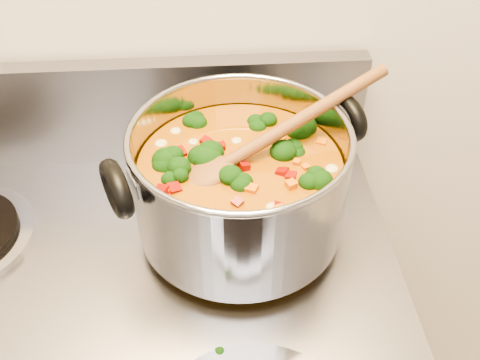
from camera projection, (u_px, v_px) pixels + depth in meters
name	position (u px, v px, depth m)	size (l,w,h in m)	color
stockpot	(240.00, 182.00, 0.66)	(0.33, 0.27, 0.16)	#9E9FA6
wooden_spoon	(254.00, 147.00, 0.64)	(0.28, 0.15, 0.10)	brown
cooktop_crumbs	(142.00, 188.00, 0.78)	(0.11, 0.13, 0.01)	black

